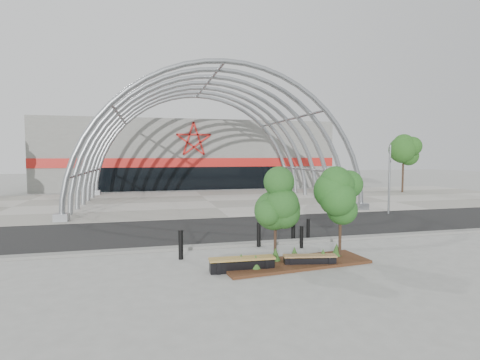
# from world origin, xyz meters

# --- Properties ---
(ground) EXTENTS (140.00, 140.00, 0.00)m
(ground) POSITION_xyz_m (0.00, 0.00, 0.00)
(ground) COLOR gray
(ground) RESTS_ON ground
(road) EXTENTS (140.00, 7.00, 0.02)m
(road) POSITION_xyz_m (0.00, 3.50, 0.01)
(road) COLOR black
(road) RESTS_ON ground
(forecourt) EXTENTS (60.00, 17.00, 0.04)m
(forecourt) POSITION_xyz_m (0.00, 15.50, 0.02)
(forecourt) COLOR gray
(forecourt) RESTS_ON ground
(kerb) EXTENTS (60.00, 0.50, 0.12)m
(kerb) POSITION_xyz_m (0.00, -0.25, 0.06)
(kerb) COLOR slate
(kerb) RESTS_ON ground
(arena_building) EXTENTS (34.00, 15.24, 8.00)m
(arena_building) POSITION_xyz_m (0.00, 33.45, 3.99)
(arena_building) COLOR slate
(arena_building) RESTS_ON ground
(vault_canopy) EXTENTS (20.80, 15.80, 20.36)m
(vault_canopy) POSITION_xyz_m (0.00, 15.50, 0.02)
(vault_canopy) COLOR #909499
(vault_canopy) RESTS_ON ground
(planting_bed) EXTENTS (5.60, 2.27, 0.58)m
(planting_bed) POSITION_xyz_m (0.21, -3.44, 0.14)
(planting_bed) COLOR #3D1F13
(planting_bed) RESTS_ON ground
(signal_pole) EXTENTS (0.35, 0.64, 4.66)m
(signal_pole) POSITION_xyz_m (10.81, 5.97, 2.44)
(signal_pole) COLOR slate
(signal_pole) RESTS_ON ground
(street_tree_0) EXTENTS (1.46, 1.46, 3.33)m
(street_tree_0) POSITION_xyz_m (-0.32, -2.89, 2.40)
(street_tree_0) COLOR black
(street_tree_0) RESTS_ON ground
(street_tree_1) EXTENTS (1.41, 1.41, 3.33)m
(street_tree_1) POSITION_xyz_m (2.20, -3.16, 2.39)
(street_tree_1) COLOR black
(street_tree_1) RESTS_ON ground
(bench_0) EXTENTS (2.29, 0.58, 0.48)m
(bench_0) POSITION_xyz_m (-1.82, -3.75, 0.23)
(bench_0) COLOR black
(bench_0) RESTS_ON ground
(bench_1) EXTENTS (1.94, 0.76, 0.40)m
(bench_1) POSITION_xyz_m (0.70, -3.73, 0.19)
(bench_1) COLOR black
(bench_1) RESTS_ON ground
(bollard_0) EXTENTS (0.18, 0.18, 1.13)m
(bollard_0) POSITION_xyz_m (-3.74, -1.77, 0.56)
(bollard_0) COLOR black
(bollard_0) RESTS_ON ground
(bollard_1) EXTENTS (0.17, 0.17, 1.07)m
(bollard_1) POSITION_xyz_m (-0.28, -0.60, 0.54)
(bollard_1) COLOR black
(bollard_1) RESTS_ON ground
(bollard_2) EXTENTS (0.18, 0.18, 1.14)m
(bollard_2) POSITION_xyz_m (1.66, 0.25, 0.57)
(bollard_2) COLOR black
(bollard_2) RESTS_ON ground
(bollard_3) EXTENTS (0.15, 0.15, 0.95)m
(bollard_3) POSITION_xyz_m (1.43, -1.26, 0.48)
(bollard_3) COLOR black
(bollard_3) RESTS_ON ground
(bollard_4) EXTENTS (0.16, 0.16, 0.98)m
(bollard_4) POSITION_xyz_m (2.36, 0.13, 0.49)
(bollard_4) COLOR black
(bollard_4) RESTS_ON ground
(bg_tree_1) EXTENTS (2.70, 2.70, 5.91)m
(bg_tree_1) POSITION_xyz_m (21.00, 18.00, 4.25)
(bg_tree_1) COLOR black
(bg_tree_1) RESTS_ON ground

